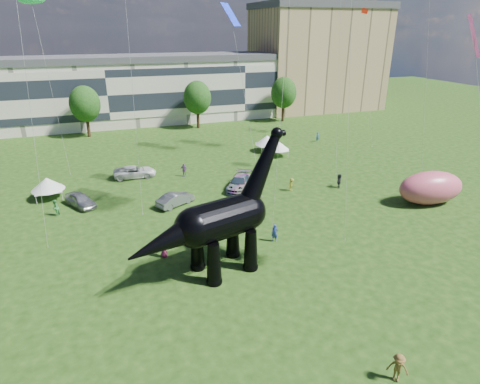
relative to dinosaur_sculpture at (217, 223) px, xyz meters
name	(u,v)px	position (x,y,z in m)	size (l,w,h in m)	color
ground	(270,296)	(2.67, -4.39, -4.28)	(220.00, 220.00, 0.00)	#16330C
terrace_row	(106,94)	(-5.33, 57.61, 1.72)	(78.00, 11.00, 12.00)	beige
apartment_block	(317,60)	(42.67, 60.61, 6.72)	(28.00, 18.00, 22.00)	tan
tree_mid_left	(84,101)	(-9.33, 48.61, 2.01)	(5.20, 5.20, 9.44)	#382314
tree_mid_right	(197,95)	(10.67, 48.61, 2.01)	(5.20, 5.20, 9.44)	#382314
tree_far_right	(284,90)	(28.67, 48.61, 2.01)	(5.20, 5.20, 9.44)	#382314
dinosaur_sculpture	(217,223)	(0.00, 0.00, 0.00)	(13.83, 5.71, 11.34)	black
car_silver	(80,200)	(-10.47, 17.02, -3.54)	(1.76, 4.38, 1.49)	#A2A3A6
car_grey	(175,199)	(-0.68, 13.81, -3.56)	(1.52, 4.37, 1.44)	slate
car_white	(135,172)	(-3.89, 24.41, -3.53)	(2.48, 5.38, 1.49)	silver
car_dark	(239,183)	(7.53, 16.03, -3.48)	(2.25, 5.54, 1.61)	#595960
gazebo_near	(278,145)	(17.42, 26.66, -2.59)	(3.75, 3.75, 2.40)	white
gazebo_far	(267,140)	(16.94, 29.55, -2.49)	(3.91, 3.91, 2.55)	white
gazebo_left	(47,184)	(-13.85, 20.57, -2.52)	(3.89, 3.89, 2.51)	silver
inflatable_pink	(431,188)	(25.84, 4.94, -2.44)	(7.38, 3.69, 3.69)	#CA4E67
visitors	(189,210)	(0.04, 10.17, -3.41)	(56.34, 46.30, 1.82)	#293E96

